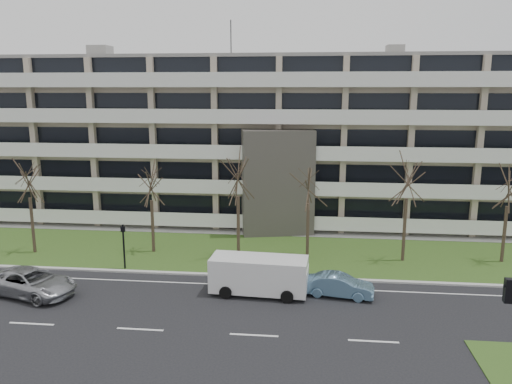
# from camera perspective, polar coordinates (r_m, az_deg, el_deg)

# --- Properties ---
(ground) EXTENTS (160.00, 160.00, 0.00)m
(ground) POSITION_cam_1_polar(r_m,az_deg,el_deg) (26.49, -0.23, -16.05)
(ground) COLOR black
(ground) RESTS_ON ground
(grass_verge) EXTENTS (90.00, 10.00, 0.06)m
(grass_verge) POSITION_cam_1_polar(r_m,az_deg,el_deg) (38.42, 1.91, -6.99)
(grass_verge) COLOR #2F4F1A
(grass_verge) RESTS_ON ground
(curb) EXTENTS (90.00, 0.35, 0.12)m
(curb) POSITION_cam_1_polar(r_m,az_deg,el_deg) (33.72, 1.28, -9.65)
(curb) COLOR #B2B2AD
(curb) RESTS_ON ground
(sidewalk) EXTENTS (90.00, 2.00, 0.08)m
(sidewalk) POSITION_cam_1_polar(r_m,az_deg,el_deg) (43.65, 2.44, -4.68)
(sidewalk) COLOR #B2B2AD
(sidewalk) RESTS_ON ground
(lane_edge_line) EXTENTS (90.00, 0.12, 0.01)m
(lane_edge_line) POSITION_cam_1_polar(r_m,az_deg,el_deg) (32.36, 1.05, -10.71)
(lane_edge_line) COLOR white
(lane_edge_line) RESTS_ON ground
(apartment_building) EXTENTS (60.50, 15.10, 18.75)m
(apartment_building) POSITION_cam_1_polar(r_m,az_deg,el_deg) (48.92, 3.02, 6.14)
(apartment_building) COLOR #B5A68D
(apartment_building) RESTS_ON ground
(silver_pickup) EXTENTS (6.26, 4.10, 1.60)m
(silver_pickup) POSITION_cam_1_polar(r_m,az_deg,el_deg) (33.74, -24.35, -9.38)
(silver_pickup) COLOR #A6A7AD
(silver_pickup) RESTS_ON ground
(blue_sedan) EXTENTS (4.31, 2.08, 1.36)m
(blue_sedan) POSITION_cam_1_polar(r_m,az_deg,el_deg) (31.10, 9.50, -10.48)
(blue_sedan) COLOR #71A1C5
(blue_sedan) RESTS_ON ground
(white_van) EXTENTS (6.03, 2.73, 2.29)m
(white_van) POSITION_cam_1_polar(r_m,az_deg,el_deg) (30.80, 0.49, -9.16)
(white_van) COLOR white
(white_van) RESTS_ON ground
(pedestrian_signal) EXTENTS (0.36, 0.32, 3.22)m
(pedestrian_signal) POSITION_cam_1_polar(r_m,az_deg,el_deg) (35.75, -14.90, -5.43)
(pedestrian_signal) COLOR black
(pedestrian_signal) RESTS_ON ground
(tree_1) EXTENTS (3.86, 3.86, 7.73)m
(tree_1) POSITION_cam_1_polar(r_m,az_deg,el_deg) (40.80, -24.62, 1.70)
(tree_1) COLOR #382B21
(tree_1) RESTS_ON ground
(tree_2) EXTENTS (3.64, 3.64, 7.29)m
(tree_2) POSITION_cam_1_polar(r_m,az_deg,el_deg) (38.14, -11.95, 1.36)
(tree_2) COLOR #382B21
(tree_2) RESTS_ON ground
(tree_3) EXTENTS (4.16, 4.16, 8.32)m
(tree_3) POSITION_cam_1_polar(r_m,az_deg,el_deg) (35.96, -2.08, 2.30)
(tree_3) COLOR #382B21
(tree_3) RESTS_ON ground
(tree_4) EXTENTS (3.71, 3.71, 7.42)m
(tree_4) POSITION_cam_1_polar(r_m,az_deg,el_deg) (36.29, 6.05, 1.20)
(tree_4) COLOR #382B21
(tree_4) RESTS_ON ground
(tree_5) EXTENTS (4.19, 4.19, 8.38)m
(tree_5) POSITION_cam_1_polar(r_m,az_deg,el_deg) (36.77, 16.97, 2.08)
(tree_5) COLOR #382B21
(tree_5) RESTS_ON ground
(tree_6) EXTENTS (3.73, 3.73, 7.46)m
(tree_6) POSITION_cam_1_polar(r_m,az_deg,el_deg) (39.31, 26.99, 0.84)
(tree_6) COLOR #382B21
(tree_6) RESTS_ON ground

